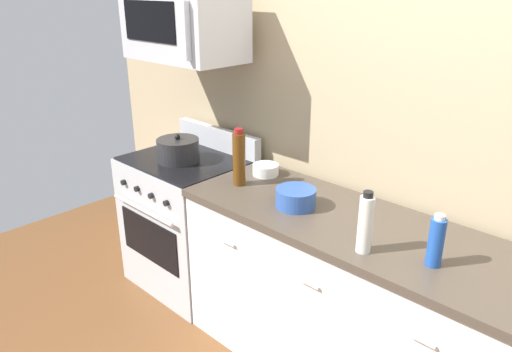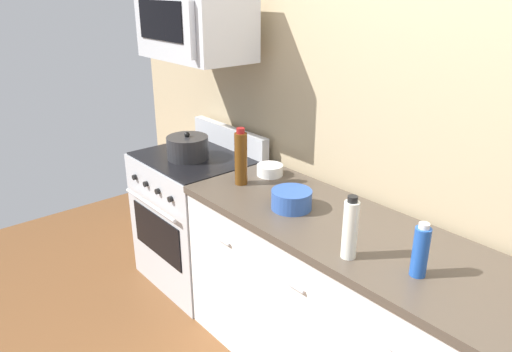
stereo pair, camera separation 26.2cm
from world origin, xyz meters
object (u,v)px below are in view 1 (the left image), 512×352
at_px(microwave, 184,26).
at_px(bowl_white_ceramic, 266,169).
at_px(range_oven, 189,221).
at_px(bowl_blue_mixing, 296,197).
at_px(bottle_wine_amber, 239,158).
at_px(stockpot, 178,150).
at_px(bottle_vinegar_white, 365,224).
at_px(bottle_soda_blue, 436,241).

bearing_deg(microwave, bowl_white_ceramic, 11.45).
distance_m(range_oven, bowl_white_ceramic, 0.76).
bearing_deg(bowl_blue_mixing, range_oven, 176.42).
relative_size(microwave, bottle_wine_amber, 2.26).
bearing_deg(stockpot, range_oven, 90.00).
relative_size(range_oven, bowl_blue_mixing, 5.17).
bearing_deg(bowl_white_ceramic, range_oven, -164.25).
bearing_deg(bottle_vinegar_white, bottle_wine_amber, 170.50).
bearing_deg(bottle_soda_blue, range_oven, 176.57).
xyz_separation_m(range_oven, bottle_soda_blue, (1.73, -0.10, 0.56)).
distance_m(range_oven, bottle_vinegar_white, 1.59).
relative_size(range_oven, microwave, 1.44).
xyz_separation_m(range_oven, bottle_wine_amber, (0.56, -0.05, 0.61)).
height_order(bottle_soda_blue, bowl_blue_mixing, bottle_soda_blue).
xyz_separation_m(bottle_soda_blue, bottle_wine_amber, (-1.17, 0.05, 0.05)).
distance_m(bottle_vinegar_white, bowl_white_ceramic, 0.98).
xyz_separation_m(range_oven, stockpot, (0.00, -0.05, 0.53)).
xyz_separation_m(bottle_soda_blue, bottle_vinegar_white, (-0.26, -0.10, 0.02)).
xyz_separation_m(bottle_wine_amber, bowl_white_ceramic, (0.01, 0.21, -0.12)).
height_order(bottle_vinegar_white, bowl_white_ceramic, bottle_vinegar_white).
bearing_deg(bottle_soda_blue, bowl_blue_mixing, 176.77).
xyz_separation_m(range_oven, microwave, (0.00, 0.04, 1.28)).
xyz_separation_m(bottle_vinegar_white, stockpot, (-1.46, 0.15, -0.06)).
distance_m(range_oven, bottle_soda_blue, 1.82).
xyz_separation_m(bottle_soda_blue, stockpot, (-1.73, 0.05, -0.03)).
xyz_separation_m(microwave, bottle_wine_amber, (0.56, -0.10, -0.67)).
relative_size(bowl_blue_mixing, bowl_white_ceramic, 1.32).
bearing_deg(stockpot, bowl_white_ceramic, 20.63).
distance_m(bottle_wine_amber, bowl_white_ceramic, 0.25).
bearing_deg(bottle_wine_amber, bowl_blue_mixing, -0.94).
xyz_separation_m(bottle_wine_amber, bowl_blue_mixing, (0.42, -0.01, -0.11)).
bearing_deg(stockpot, bottle_soda_blue, -1.66).
height_order(bottle_soda_blue, stockpot, bottle_soda_blue).
xyz_separation_m(microwave, stockpot, (-0.00, -0.10, -0.75)).
xyz_separation_m(microwave, bottle_soda_blue, (1.73, -0.15, -0.72)).
distance_m(bowl_white_ceramic, stockpot, 0.60).
relative_size(bottle_vinegar_white, bowl_blue_mixing, 1.34).
xyz_separation_m(microwave, bowl_blue_mixing, (0.97, -0.11, -0.78)).
bearing_deg(microwave, stockpot, -90.13).
bearing_deg(bowl_white_ceramic, bottle_vinegar_white, -22.08).
height_order(bottle_soda_blue, bottle_wine_amber, bottle_wine_amber).
bearing_deg(range_oven, bowl_white_ceramic, 15.75).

